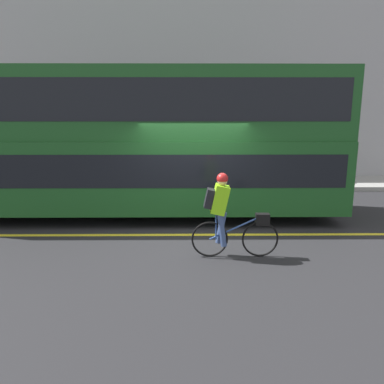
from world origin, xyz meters
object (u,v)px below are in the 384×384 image
object	(u,v)px
cyclist_on_bike	(226,213)
bus	(133,137)
street_sign_post	(35,146)
trash_bin	(327,169)

from	to	relation	value
cyclist_on_bike	bus	bearing A→B (deg)	126.35
cyclist_on_bike	street_sign_post	distance (m)	9.49
trash_bin	street_sign_post	xyz separation A→B (m)	(-10.84, -0.01, 0.90)
cyclist_on_bike	trash_bin	distance (m)	8.32
cyclist_on_bike	street_sign_post	size ratio (longest dim) A/B	0.69
bus	street_sign_post	bearing A→B (deg)	135.93
trash_bin	cyclist_on_bike	bearing A→B (deg)	-122.54
bus	trash_bin	distance (m)	7.93
bus	cyclist_on_bike	distance (m)	3.84
cyclist_on_bike	trash_bin	world-z (taller)	cyclist_on_bike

